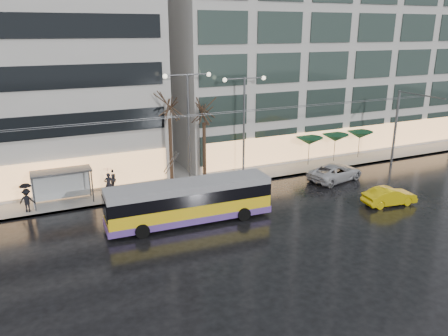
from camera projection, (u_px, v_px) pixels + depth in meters
ground at (221, 244)px, 26.43m from camera, size 140.00×140.00×0.00m
sidewalk at (178, 173)px, 39.34m from camera, size 80.00×10.00×0.15m
kerb at (198, 190)px, 35.05m from camera, size 80.00×0.10×0.15m
building_right at (310, 27)px, 46.57m from camera, size 32.00×14.00×25.00m
trolleybus at (190, 203)px, 29.03m from camera, size 11.13×4.52×5.12m
catenary at (189, 144)px, 32.42m from camera, size 42.24×5.12×7.00m
bus_shelter at (56, 180)px, 31.79m from camera, size 4.20×1.60×2.51m
street_lamp_near at (188, 114)px, 34.77m from camera, size 3.96×0.36×9.03m
street_lamp_far at (244, 112)px, 36.83m from camera, size 3.96×0.36×8.53m
tree_a at (169, 101)px, 34.01m from camera, size 3.20×3.20×8.40m
tree_b at (204, 106)px, 35.58m from camera, size 3.20×3.20×7.70m
parasol_a at (309, 141)px, 40.76m from camera, size 2.50×2.50×2.65m
parasol_b at (335, 138)px, 41.94m from camera, size 2.50×2.50×2.65m
parasol_c at (360, 135)px, 43.13m from camera, size 2.50×2.50×2.65m
taxi_b at (389, 196)px, 32.16m from camera, size 4.15×1.87×1.32m
sedan_silver at (335, 172)px, 37.37m from camera, size 5.57×3.41×1.44m
pedestrian_a at (108, 177)px, 33.49m from camera, size 1.04×1.06×2.19m
pedestrian_b at (112, 179)px, 34.87m from camera, size 1.06×1.01×1.73m
pedestrian_c at (27, 197)px, 30.44m from camera, size 1.25×1.07×2.11m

